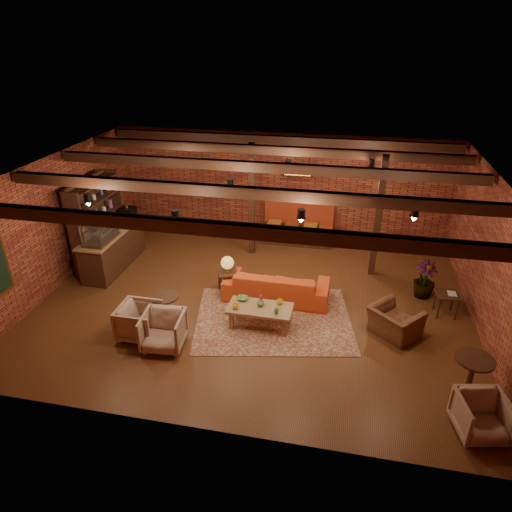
% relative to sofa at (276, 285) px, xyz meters
% --- Properties ---
extents(floor, '(10.00, 10.00, 0.00)m').
position_rel_sofa_xyz_m(floor, '(-0.51, -0.24, -0.37)').
color(floor, '#442511').
rests_on(floor, ground).
extents(ceiling, '(10.00, 8.00, 0.02)m').
position_rel_sofa_xyz_m(ceiling, '(-0.51, -0.24, 2.83)').
color(ceiling, black).
rests_on(ceiling, wall_back).
extents(wall_back, '(10.00, 0.02, 3.20)m').
position_rel_sofa_xyz_m(wall_back, '(-0.51, 3.76, 1.23)').
color(wall_back, maroon).
rests_on(wall_back, ground).
extents(wall_front, '(10.00, 0.02, 3.20)m').
position_rel_sofa_xyz_m(wall_front, '(-0.51, -4.24, 1.23)').
color(wall_front, maroon).
rests_on(wall_front, ground).
extents(wall_left, '(0.02, 8.00, 3.20)m').
position_rel_sofa_xyz_m(wall_left, '(-5.51, -0.24, 1.23)').
color(wall_left, maroon).
rests_on(wall_left, ground).
extents(wall_right, '(0.02, 8.00, 3.20)m').
position_rel_sofa_xyz_m(wall_right, '(4.49, -0.24, 1.23)').
color(wall_right, maroon).
rests_on(wall_right, ground).
extents(ceiling_beams, '(9.80, 6.40, 0.22)m').
position_rel_sofa_xyz_m(ceiling_beams, '(-0.51, -0.24, 2.71)').
color(ceiling_beams, black).
rests_on(ceiling_beams, ceiling).
extents(ceiling_pipe, '(9.60, 0.12, 0.12)m').
position_rel_sofa_xyz_m(ceiling_pipe, '(-0.51, 1.36, 2.48)').
color(ceiling_pipe, black).
rests_on(ceiling_pipe, ceiling).
extents(post_left, '(0.16, 0.16, 3.20)m').
position_rel_sofa_xyz_m(post_left, '(-1.11, 2.36, 1.23)').
color(post_left, black).
rests_on(post_left, ground).
extents(post_right, '(0.16, 0.16, 3.20)m').
position_rel_sofa_xyz_m(post_right, '(2.29, 1.76, 1.23)').
color(post_right, black).
rests_on(post_right, ground).
extents(service_counter, '(0.80, 2.50, 1.60)m').
position_rel_sofa_xyz_m(service_counter, '(-4.61, 0.76, 0.43)').
color(service_counter, black).
rests_on(service_counter, ground).
extents(plant_counter, '(0.35, 0.39, 0.30)m').
position_rel_sofa_xyz_m(plant_counter, '(-4.51, 0.96, 0.85)').
color(plant_counter, '#337F33').
rests_on(plant_counter, service_counter).
extents(shelving_hutch, '(0.52, 2.00, 2.40)m').
position_rel_sofa_xyz_m(shelving_hutch, '(-5.01, 0.86, 0.83)').
color(shelving_hutch, black).
rests_on(shelving_hutch, ground).
extents(banquette, '(2.10, 0.70, 1.00)m').
position_rel_sofa_xyz_m(banquette, '(0.09, 3.31, 0.13)').
color(banquette, '#A0361A').
rests_on(banquette, ground).
extents(service_sign, '(0.86, 0.06, 0.30)m').
position_rel_sofa_xyz_m(service_sign, '(0.09, 2.86, 1.98)').
color(service_sign, '#F25818').
rests_on(service_sign, ceiling).
extents(ceiling_spotlights, '(6.40, 4.40, 0.28)m').
position_rel_sofa_xyz_m(ceiling_spotlights, '(-0.51, -0.24, 2.49)').
color(ceiling_spotlights, black).
rests_on(ceiling_spotlights, ceiling).
extents(rug, '(3.89, 3.26, 0.01)m').
position_rel_sofa_xyz_m(rug, '(0.09, -0.90, -0.36)').
color(rug, maroon).
rests_on(rug, floor).
extents(sofa, '(2.52, 1.02, 0.73)m').
position_rel_sofa_xyz_m(sofa, '(0.00, 0.00, 0.00)').
color(sofa, '#CA461C').
rests_on(sofa, floor).
extents(coffee_table, '(1.41, 0.72, 0.73)m').
position_rel_sofa_xyz_m(coffee_table, '(-0.18, -1.19, 0.06)').
color(coffee_table, brown).
rests_on(coffee_table, floor).
extents(side_table_lamp, '(0.63, 0.63, 1.00)m').
position_rel_sofa_xyz_m(side_table_lamp, '(-1.21, 0.02, 0.39)').
color(side_table_lamp, black).
rests_on(side_table_lamp, floor).
extents(round_table_left, '(0.64, 0.64, 0.66)m').
position_rel_sofa_xyz_m(round_table_left, '(-2.25, -1.46, 0.08)').
color(round_table_left, black).
rests_on(round_table_left, floor).
extents(armchair_a, '(0.76, 0.81, 0.83)m').
position_rel_sofa_xyz_m(armchair_a, '(-2.58, -2.08, 0.05)').
color(armchair_a, '#C7B29A').
rests_on(armchair_a, floor).
extents(armchair_b, '(0.88, 0.84, 0.84)m').
position_rel_sofa_xyz_m(armchair_b, '(-1.95, -2.31, 0.06)').
color(armchair_b, '#C7B29A').
rests_on(armchair_b, floor).
extents(armchair_right, '(1.15, 1.12, 0.85)m').
position_rel_sofa_xyz_m(armchair_right, '(2.70, -0.93, 0.06)').
color(armchair_right, brown).
rests_on(armchair_right, floor).
extents(side_table_book, '(0.53, 0.53, 0.57)m').
position_rel_sofa_xyz_m(side_table_book, '(3.89, 0.09, 0.14)').
color(side_table_book, black).
rests_on(side_table_book, floor).
extents(round_table_right, '(0.67, 0.67, 0.79)m').
position_rel_sofa_xyz_m(round_table_right, '(3.89, -2.50, 0.16)').
color(round_table_right, black).
rests_on(round_table_right, floor).
extents(armchair_far, '(0.88, 0.85, 0.78)m').
position_rel_sofa_xyz_m(armchair_far, '(3.89, -3.41, 0.02)').
color(armchair_far, '#C7B29A').
rests_on(armchair_far, floor).
extents(plant_tall, '(2.03, 2.03, 2.78)m').
position_rel_sofa_xyz_m(plant_tall, '(3.48, 0.81, 1.03)').
color(plant_tall, '#4C7F4C').
rests_on(plant_tall, floor).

